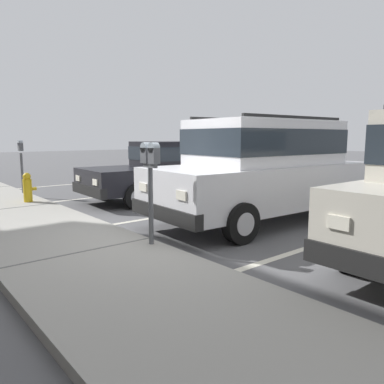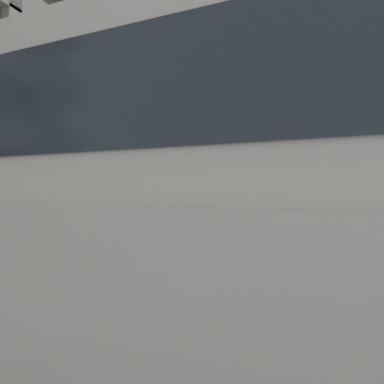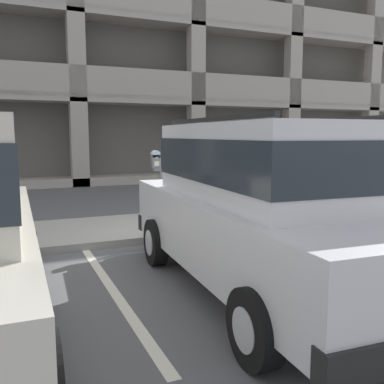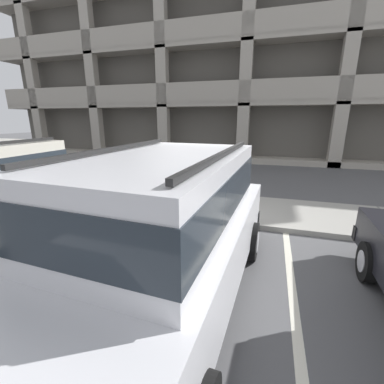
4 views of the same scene
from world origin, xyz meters
TOP-DOWN VIEW (x-y plane):
  - ground_plane at (0.00, 0.00)m, footprint 80.00×80.00m
  - sidewalk at (0.00, 1.30)m, footprint 40.00×2.20m
  - parking_stall_lines at (1.63, -1.40)m, footprint 13.12×4.80m
  - silver_suv at (0.00, -2.49)m, footprint 2.19×4.87m
  - parking_meter_near at (-0.28, 0.35)m, footprint 0.35×0.12m
  - parking_garage at (-0.33, 14.30)m, footprint 32.00×10.00m

SIDE VIEW (x-z plane):
  - ground_plane at x=0.00m, z-range -0.10..0.00m
  - parking_stall_lines at x=1.63m, z-range 0.00..0.01m
  - sidewalk at x=0.00m, z-range 0.00..0.12m
  - silver_suv at x=0.00m, z-range 0.07..2.11m
  - parking_meter_near at x=-0.28m, z-range 0.48..1.94m
  - parking_garage at x=-0.33m, z-range -0.59..12.66m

